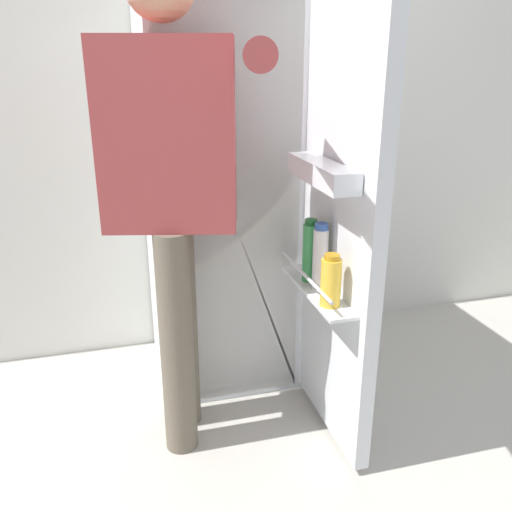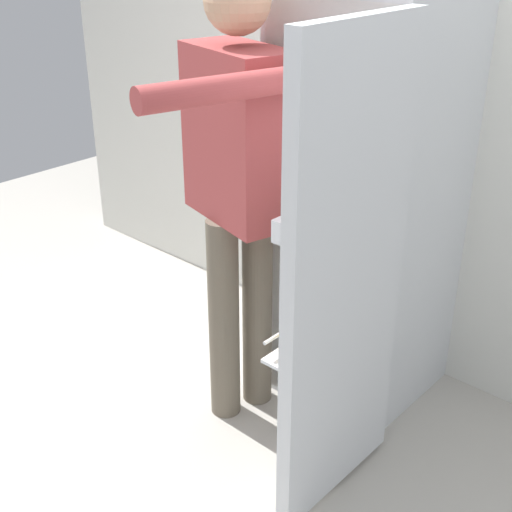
# 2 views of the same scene
# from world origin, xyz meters

# --- Properties ---
(ground_plane) EXTENTS (6.90, 6.90, 0.00)m
(ground_plane) POSITION_xyz_m (0.00, 0.00, 0.00)
(ground_plane) COLOR #B7B2A8
(kitchen_wall) EXTENTS (4.40, 0.10, 2.46)m
(kitchen_wall) POSITION_xyz_m (0.00, 0.89, 1.23)
(kitchen_wall) COLOR silver
(kitchen_wall) RESTS_ON ground_plane
(refrigerator) EXTENTS (0.64, 1.17, 1.63)m
(refrigerator) POSITION_xyz_m (0.03, 0.49, 0.81)
(refrigerator) COLOR silver
(refrigerator) RESTS_ON ground_plane
(person) EXTENTS (0.57, 0.81, 1.70)m
(person) POSITION_xyz_m (-0.24, 0.09, 1.03)
(person) COLOR #665B4C
(person) RESTS_ON ground_plane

